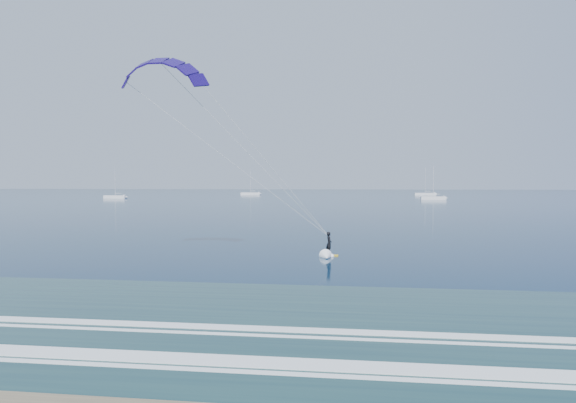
% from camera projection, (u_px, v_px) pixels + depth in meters
% --- Properties ---
extents(kitesurfer_rig, '(17.56, 9.12, 16.63)m').
position_uv_depth(kitesurfer_rig, '(248.00, 153.00, 40.52)').
color(kitesurfer_rig, gold).
rests_on(kitesurfer_rig, ground).
extents(sailboat_0, '(8.69, 2.40, 11.82)m').
position_uv_depth(sailboat_0, '(115.00, 197.00, 199.42)').
color(sailboat_0, silver).
rests_on(sailboat_0, ground).
extents(sailboat_1, '(9.78, 2.40, 13.04)m').
position_uv_depth(sailboat_1, '(251.00, 193.00, 257.69)').
color(sailboat_1, silver).
rests_on(sailboat_1, ground).
extents(sailboat_2, '(8.74, 2.40, 12.13)m').
position_uv_depth(sailboat_2, '(433.00, 198.00, 185.33)').
color(sailboat_2, silver).
rests_on(sailboat_2, ground).
extents(sailboat_3, '(10.16, 2.40, 13.62)m').
position_uv_depth(sailboat_3, '(425.00, 194.00, 248.57)').
color(sailboat_3, silver).
rests_on(sailboat_3, ground).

